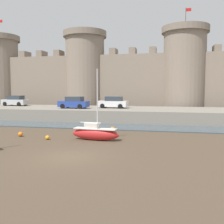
{
  "coord_description": "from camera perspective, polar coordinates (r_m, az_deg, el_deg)",
  "views": [
    {
      "loc": [
        6.11,
        -15.15,
        4.26
      ],
      "look_at": [
        1.87,
        4.41,
        2.5
      ],
      "focal_mm": 42.0,
      "sensor_mm": 36.0,
      "label": 1
    }
  ],
  "objects": [
    {
      "name": "mooring_buoy_near_shore",
      "position": [
        26.03,
        0.12,
        -3.82
      ],
      "size": [
        0.52,
        0.52,
        0.52
      ],
      "primitive_type": "sphere",
      "color": "orange",
      "rests_on": "ground"
    },
    {
      "name": "car_quay_east",
      "position": [
        36.59,
        -8.3,
        2.03
      ],
      "size": [
        4.18,
        2.04,
        1.62
      ],
      "color": "#263F99",
      "rests_on": "quay_road"
    },
    {
      "name": "castle",
      "position": [
        45.58,
        4.54,
        7.86
      ],
      "size": [
        59.0,
        7.61,
        17.32
      ],
      "color": "gray",
      "rests_on": "ground"
    },
    {
      "name": "quay_road",
      "position": [
        36.37,
        2.49,
        -0.44
      ],
      "size": [
        63.39,
        10.0,
        1.6
      ],
      "primitive_type": "cube",
      "color": "gray",
      "rests_on": "ground"
    },
    {
      "name": "sailboat_midflat_left",
      "position": [
        21.95,
        -3.72,
        -4.56
      ],
      "size": [
        4.21,
        1.37,
        5.91
      ],
      "color": "red",
      "rests_on": "ground"
    },
    {
      "name": "car_quay_centre_west",
      "position": [
        44.57,
        -20.31,
        2.29
      ],
      "size": [
        4.18,
        2.04,
        1.62
      ],
      "color": "#B2B5B7",
      "rests_on": "quay_road"
    },
    {
      "name": "water_channel",
      "position": [
        29.39,
        0.09,
        -3.21
      ],
      "size": [
        80.0,
        4.5,
        0.1
      ],
      "primitive_type": "cube",
      "color": "#3D4C56",
      "rests_on": "ground"
    },
    {
      "name": "car_quay_west",
      "position": [
        36.66,
        0.23,
        2.08
      ],
      "size": [
        4.18,
        2.04,
        1.62
      ],
      "color": "silver",
      "rests_on": "quay_road"
    },
    {
      "name": "mooring_buoy_near_channel",
      "position": [
        25.0,
        -19.28,
        -4.58
      ],
      "size": [
        0.42,
        0.42,
        0.42
      ],
      "primitive_type": "sphere",
      "color": "orange",
      "rests_on": "ground"
    },
    {
      "name": "mooring_buoy_off_centre",
      "position": [
        22.83,
        -13.87,
        -5.41
      ],
      "size": [
        0.36,
        0.36,
        0.36
      ],
      "primitive_type": "sphere",
      "color": "orange",
      "rests_on": "ground"
    },
    {
      "name": "ground_plane",
      "position": [
        16.88,
        -9.57,
        -9.66
      ],
      "size": [
        160.0,
        160.0,
        0.0
      ],
      "primitive_type": "plane",
      "color": "#4C3D2D"
    }
  ]
}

